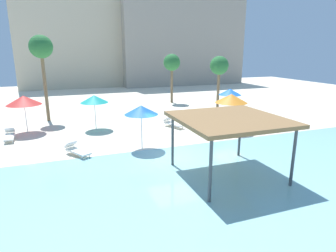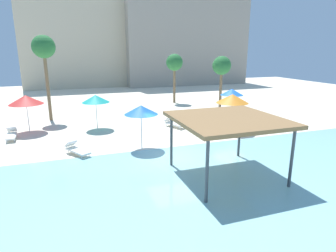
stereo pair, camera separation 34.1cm
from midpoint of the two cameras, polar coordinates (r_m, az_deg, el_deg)
name	(u,v)px [view 1 (the left image)]	position (r m, az deg, el deg)	size (l,w,h in m)	color
ground_plane	(172,157)	(16.88, 0.24, -6.06)	(80.00, 80.00, 0.00)	beige
lagoon_water	(217,198)	(12.54, 8.93, -13.96)	(44.00, 13.50, 0.04)	#8CC6CC
shade_pavilion	(229,121)	(13.88, 11.35, 1.04)	(4.84, 4.84, 2.94)	#42474C
beach_umbrella_red_0	(24,100)	(23.68, -27.00, 4.56)	(2.45, 2.45, 2.79)	silver
beach_umbrella_blue_1	(141,110)	(17.60, -5.88, 3.16)	(2.05, 2.05, 2.77)	silver
beach_umbrella_orange_2	(231,98)	(22.18, 11.96, 5.36)	(2.42, 2.42, 2.82)	silver
beach_umbrella_blue_3	(230,92)	(26.10, 11.79, 6.61)	(1.99, 1.99, 2.70)	silver
beach_umbrella_teal_4	(94,99)	(22.84, -14.79, 5.19)	(2.10, 2.10, 2.68)	silver
lounge_chair_0	(9,135)	(22.70, -29.22, -1.61)	(0.71, 1.93, 0.74)	white
lounge_chair_1	(212,116)	(25.85, 8.40, 1.97)	(0.66, 1.91, 0.74)	white
lounge_chair_2	(76,150)	(17.87, -18.15, -4.50)	(1.47, 1.94, 0.74)	white
lounge_chair_4	(173,123)	(23.15, 0.48, 0.61)	(1.27, 1.98, 0.74)	white
palm_tree_0	(41,49)	(26.73, -24.12, 13.67)	(1.90, 1.90, 7.21)	brown
palm_tree_1	(172,63)	(33.52, 0.46, 12.26)	(1.90, 1.90, 5.57)	brown
palm_tree_2	(219,67)	(30.54, 9.76, 11.51)	(1.90, 1.90, 5.41)	brown
hotel_block_0	(85,41)	(52.62, -16.23, 15.80)	(21.11, 9.10, 14.82)	beige
hotel_block_1	(177,40)	(54.50, 1.70, 16.66)	(21.45, 10.18, 15.48)	#9E9384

